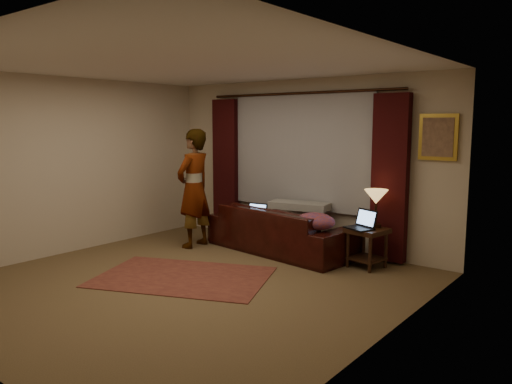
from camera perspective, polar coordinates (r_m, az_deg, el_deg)
floor at (r=6.20m, az=-7.74°, el=-10.37°), size 5.00×5.00×0.01m
ceiling at (r=5.93m, az=-8.22°, el=14.29°), size 5.00×5.00×0.02m
wall_back at (r=7.85m, az=5.32°, el=3.26°), size 5.00×0.02×2.60m
wall_left at (r=7.91m, az=-20.62°, el=2.82°), size 0.02×5.00×2.60m
wall_right at (r=4.48m, az=14.76°, el=-0.47°), size 0.02×5.00×2.60m
sheer_curtain at (r=7.79m, az=5.09°, el=4.69°), size 2.50×0.05×1.80m
drape_left at (r=8.69m, az=-3.43°, el=2.92°), size 0.50×0.14×2.30m
drape_right at (r=7.06m, az=15.07°, el=1.52°), size 0.50×0.14×2.30m
curtain_rod at (r=7.75m, az=4.97°, el=11.19°), size 0.04×0.04×3.40m
picture_frame at (r=6.89m, az=20.12°, el=5.91°), size 0.50×0.04×0.60m
sofa at (r=7.52m, az=2.79°, el=-3.30°), size 2.45×1.29×0.94m
throw_blanket at (r=7.49m, az=5.00°, el=0.36°), size 0.94×0.52×0.10m
clothing_pile at (r=6.87m, az=6.84°, el=-3.42°), size 0.66×0.58×0.23m
laptop_sofa at (r=7.58m, az=-0.20°, el=-2.31°), size 0.37×0.39×0.23m
area_rug at (r=6.45m, az=-8.36°, el=-9.57°), size 2.50×2.13×0.01m
end_table at (r=6.89m, az=12.54°, el=-6.26°), size 0.54×0.54×0.54m
tiffany_lamp at (r=6.90m, az=13.52°, el=-1.83°), size 0.34×0.34×0.51m
laptop_table at (r=6.74m, az=11.71°, el=-3.09°), size 0.47×0.49×0.26m
person at (r=7.81m, az=-7.11°, el=0.41°), size 0.58×0.58×1.84m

